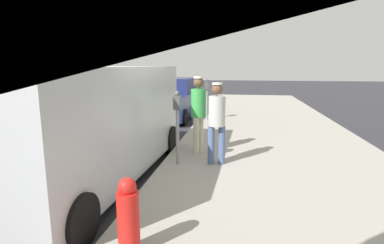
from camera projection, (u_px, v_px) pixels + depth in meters
ground_plane at (107, 175)px, 6.08m from camera, size 80.00×80.00×0.00m
sidewalk_slab at (288, 182)px, 5.51m from camera, size 5.00×32.00×0.15m
parking_meter_near at (177, 115)px, 6.10m from camera, size 0.14×0.18×1.52m
parking_meter_far at (207, 92)px, 11.25m from camera, size 0.14×0.18×1.52m
pedestrian_in_green at (198, 110)px, 6.91m from camera, size 0.34×0.35×1.77m
pedestrian_in_gray at (217, 118)px, 6.14m from camera, size 0.36×0.34×1.68m
parked_van at (90, 121)px, 5.62m from camera, size 2.29×5.27×2.15m
parked_sedan_ahead at (173, 100)px, 12.79m from camera, size 2.11×4.48×1.65m
traffic_light_corner at (76, 42)px, 17.42m from camera, size 2.48×0.42×5.20m
fire_hydrant at (128, 217)px, 3.25m from camera, size 0.24×0.24×0.86m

